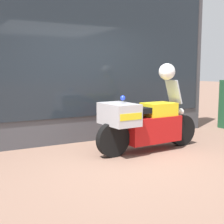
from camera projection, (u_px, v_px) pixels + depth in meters
The scene contains 5 objects.
ground_plane at pixel (124, 165), 5.03m from camera, with size 60.00×60.00×0.00m, color #7A5B4C.
shop_building at pixel (55, 45), 6.28m from camera, with size 6.71×0.55×4.03m.
window_display at pixel (93, 116), 6.92m from camera, with size 5.29×0.30×2.11m.
paramedic_motorcycle at pixel (144, 123), 5.77m from camera, with size 2.25×0.77×1.33m.
white_helmet at pixel (167, 72), 5.93m from camera, with size 0.31×0.31×0.31m, color white.
Camera 1 is at (-2.51, -4.18, 1.51)m, focal length 50.00 mm.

